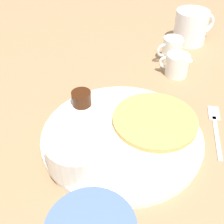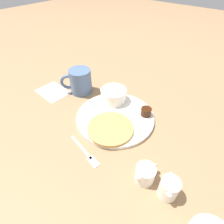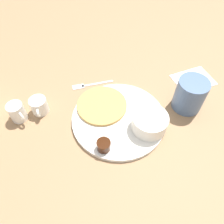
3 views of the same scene
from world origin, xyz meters
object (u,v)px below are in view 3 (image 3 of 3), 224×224
at_px(plate, 119,119).
at_px(bowl, 150,122).
at_px(creamer_pitcher_far, 17,112).
at_px(fork, 88,85).
at_px(creamer_pitcher_near, 39,106).
at_px(coffee_mug, 190,94).

height_order(plate, bowl, bowl).
distance_m(creamer_pitcher_far, fork, 0.24).
height_order(creamer_pitcher_near, creamer_pitcher_far, creamer_pitcher_far).
distance_m(creamer_pitcher_near, fork, 0.18).
bearing_deg(bowl, fork, 111.30).
xyz_separation_m(bowl, coffee_mug, (0.15, 0.03, 0.01)).
bearing_deg(creamer_pitcher_far, creamer_pitcher_near, 1.68).
bearing_deg(creamer_pitcher_near, bowl, -36.55).
relative_size(creamer_pitcher_near, creamer_pitcher_far, 1.07).
height_order(bowl, coffee_mug, coffee_mug).
bearing_deg(fork, coffee_mug, -40.13).
bearing_deg(plate, creamer_pitcher_near, 147.35).
bearing_deg(coffee_mug, plate, 170.50).
distance_m(creamer_pitcher_near, creamer_pitcher_far, 0.06).
height_order(creamer_pitcher_near, fork, creamer_pitcher_near).
relative_size(plate, fork, 1.93).
bearing_deg(bowl, coffee_mug, 11.06).
xyz_separation_m(coffee_mug, creamer_pitcher_far, (-0.48, 0.16, -0.02)).
distance_m(plate, fork, 0.17).
bearing_deg(coffee_mug, bowl, -168.94).
height_order(bowl, fork, bowl).
distance_m(plate, coffee_mug, 0.22).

